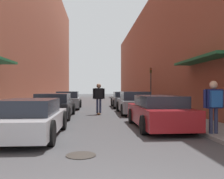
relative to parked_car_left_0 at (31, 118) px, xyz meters
The scene contains 15 objects.
ground 13.76m from the parked_car_left_0, 80.78° to the left, with size 102.56×102.56×0.00m, color #424244.
curb_strip_left 18.35m from the parked_car_left_0, 96.41° to the left, with size 1.80×46.62×0.12m.
curb_strip_right 19.35m from the parked_car_left_0, 70.50° to the left, with size 1.80×46.62×0.12m.
building_row_left 20.13m from the parked_car_left_0, 105.19° to the left, with size 4.90×46.62×15.15m.
building_row_right 20.99m from the parked_car_left_0, 62.83° to the left, with size 4.90×46.62×10.32m.
parked_car_left_0 is the anchor object (origin of this frame).
parked_car_left_1 5.47m from the parked_car_left_0, 91.30° to the left, with size 1.95×4.81×1.30m.
parked_car_left_2 11.28m from the parked_car_left_0, 89.99° to the left, with size 1.91×4.03×1.34m.
parked_car_right_0 4.77m from the parked_car_left_0, 18.28° to the left, with size 1.90×4.50×1.29m.
parked_car_right_1 8.58m from the parked_car_left_0, 58.31° to the left, with size 1.95×4.65×1.37m.
parked_car_right_2 13.23m from the parked_car_left_0, 70.47° to the left, with size 1.88×4.24×1.30m.
skateboarder 7.25m from the parked_car_left_0, 71.56° to the left, with size 0.71×0.78×1.86m.
manhole_cover 2.93m from the parked_car_left_0, 53.47° to the right, with size 0.70×0.70×0.02m.
traffic_light 15.58m from the parked_car_left_0, 62.93° to the left, with size 0.16×0.22×3.28m.
pedestrian 5.87m from the parked_car_left_0, ahead, with size 0.67×0.37×1.68m.
Camera 1 is at (-0.19, -3.03, 1.55)m, focal length 40.00 mm.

